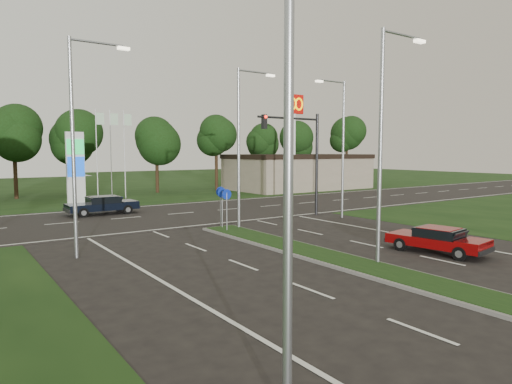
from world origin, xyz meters
TOP-DOWN VIEW (x-y plane):
  - verge_far at (0.00, 55.00)m, footprint 160.00×50.00m
  - cross_road at (0.00, 24.00)m, footprint 160.00×12.00m
  - median_kerb at (0.00, 4.00)m, footprint 2.00×26.00m
  - commercial_building at (22.00, 36.00)m, footprint 16.00×9.00m
  - streetlight_median_near at (1.00, 6.00)m, footprint 2.53×0.22m
  - streetlight_median_far at (1.00, 16.00)m, footprint 2.53×0.22m
  - streetlight_left_near at (-8.30, 0.00)m, footprint 2.53×0.22m
  - streetlight_left_far at (-8.30, 14.00)m, footprint 2.53×0.22m
  - streetlight_right_far at (8.80, 16.00)m, footprint 2.53×0.22m
  - traffic_signal at (7.19, 18.00)m, footprint 5.10×0.42m
  - median_signs at (0.00, 16.40)m, footprint 1.16×1.76m
  - gas_pylon at (-3.79, 33.05)m, footprint 5.80×1.26m
  - mcdonalds_sign at (18.00, 31.97)m, footprint 2.20×0.47m
  - treeline_far at (0.10, 39.93)m, footprint 6.00×6.00m
  - red_sedan at (4.66, 5.99)m, footprint 2.26×4.29m
  - navy_sedan at (-3.74, 26.69)m, footprint 4.73×2.02m

SIDE VIEW (x-z plane):
  - verge_far at x=0.00m, z-range -0.01..0.01m
  - cross_road at x=0.00m, z-range -0.01..0.01m
  - median_kerb at x=0.00m, z-range 0.00..0.12m
  - red_sedan at x=4.66m, z-range 0.04..1.17m
  - navy_sedan at x=-3.74m, z-range 0.05..1.35m
  - median_signs at x=0.00m, z-range 0.52..2.90m
  - commercial_building at x=22.00m, z-range 0.00..4.00m
  - gas_pylon at x=-3.79m, z-range -0.80..7.20m
  - traffic_signal at x=7.19m, z-range 1.15..8.15m
  - streetlight_median_near at x=1.00m, z-range 0.58..9.58m
  - streetlight_median_far at x=1.00m, z-range 0.58..9.58m
  - streetlight_left_near at x=-8.30m, z-range 0.58..9.58m
  - streetlight_left_far at x=-8.30m, z-range 0.58..9.58m
  - streetlight_right_far at x=8.80m, z-range 0.58..9.58m
  - treeline_far at x=0.10m, z-range 1.88..11.78m
  - mcdonalds_sign at x=18.00m, z-range 2.79..13.19m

